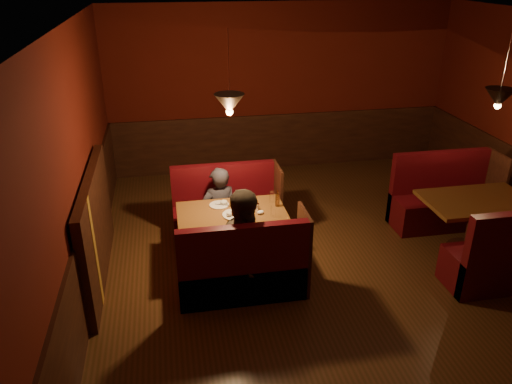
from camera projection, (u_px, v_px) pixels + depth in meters
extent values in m
cube|color=#412911|center=(342.00, 269.00, 6.22)|extent=(6.00, 7.00, 0.01)
cube|color=#34211A|center=(363.00, 24.00, 5.00)|extent=(6.00, 7.00, 0.01)
cube|color=#4A100A|center=(281.00, 89.00, 8.74)|extent=(6.00, 0.01, 2.90)
cube|color=#4A100A|center=(73.00, 179.00, 5.11)|extent=(0.01, 7.00, 2.90)
cube|color=black|center=(280.00, 141.00, 9.11)|extent=(6.00, 0.04, 1.00)
cube|color=black|center=(89.00, 258.00, 5.51)|extent=(0.04, 7.00, 1.00)
cube|color=black|center=(96.00, 228.00, 5.82)|extent=(0.10, 2.20, 1.30)
cube|color=#B6832B|center=(96.00, 252.00, 5.34)|extent=(0.01, 0.12, 1.30)
cylinder|color=#333333|center=(228.00, 67.00, 5.34)|extent=(0.01, 0.01, 0.80)
cone|color=black|center=(229.00, 104.00, 5.51)|extent=(0.34, 0.34, 0.22)
sphere|color=#FFBF72|center=(230.00, 112.00, 5.54)|extent=(0.08, 0.08, 0.08)
cylinder|color=#333333|center=(506.00, 63.00, 5.57)|extent=(0.01, 0.01, 0.80)
cone|color=black|center=(499.00, 98.00, 5.74)|extent=(0.34, 0.34, 0.22)
sphere|color=#FFBF72|center=(498.00, 106.00, 5.78)|extent=(0.08, 0.08, 0.08)
cube|color=brown|center=(232.00, 214.00, 6.08)|extent=(1.32, 0.80, 0.05)
cylinder|color=black|center=(232.00, 239.00, 6.23)|extent=(0.13, 0.13, 0.66)
cylinder|color=black|center=(233.00, 260.00, 6.36)|extent=(0.53, 0.53, 0.04)
cylinder|color=silver|center=(233.00, 215.00, 5.98)|extent=(0.26, 0.26, 0.02)
cube|color=black|center=(235.00, 213.00, 5.96)|extent=(0.08, 0.08, 0.03)
ellipsoid|color=silver|center=(229.00, 214.00, 5.92)|extent=(0.07, 0.07, 0.05)
cube|color=tan|center=(243.00, 217.00, 5.87)|extent=(0.08, 0.07, 0.03)
cylinder|color=silver|center=(240.00, 218.00, 5.88)|extent=(0.07, 0.11, 0.01)
cylinder|color=silver|center=(219.00, 205.00, 6.23)|extent=(0.25, 0.25, 0.01)
ellipsoid|color=beige|center=(224.00, 202.00, 6.23)|extent=(0.09, 0.09, 0.05)
cube|color=silver|center=(223.00, 205.00, 6.21)|extent=(0.18, 0.08, 0.00)
cylinder|color=white|center=(257.00, 206.00, 6.12)|extent=(0.05, 0.05, 0.08)
cylinder|color=white|center=(272.00, 197.00, 6.29)|extent=(0.07, 0.07, 0.14)
cylinder|color=white|center=(273.00, 211.00, 5.94)|extent=(0.07, 0.07, 0.14)
cylinder|color=#47230F|center=(277.00, 201.00, 6.18)|extent=(0.06, 0.06, 0.15)
cylinder|color=#47230F|center=(278.00, 193.00, 6.14)|extent=(0.02, 0.02, 0.07)
ellipsoid|color=white|center=(261.00, 212.00, 6.01)|extent=(0.11, 0.10, 0.04)
cube|color=#500710|center=(226.00, 222.00, 6.89)|extent=(1.42, 0.52, 0.42)
cube|color=#500710|center=(223.00, 197.00, 6.95)|extent=(1.42, 0.11, 0.99)
cube|color=black|center=(277.00, 199.00, 6.89)|extent=(0.04, 0.52, 0.99)
cube|color=#500710|center=(241.00, 278.00, 5.67)|extent=(1.42, 0.52, 0.42)
cube|color=#500710|center=(244.00, 266.00, 5.37)|extent=(1.42, 0.11, 0.99)
cube|color=black|center=(304.00, 250.00, 5.67)|extent=(0.04, 0.52, 0.99)
cube|color=brown|center=(478.00, 201.00, 6.29)|extent=(1.34, 0.86, 0.05)
cylinder|color=black|center=(472.00, 227.00, 6.45)|extent=(0.14, 0.14, 0.70)
cylinder|color=black|center=(468.00, 249.00, 6.59)|extent=(0.56, 0.56, 0.04)
cube|color=#500710|center=(442.00, 211.00, 7.15)|extent=(1.44, 0.55, 0.45)
cube|color=#500710|center=(437.00, 186.00, 7.22)|extent=(1.44, 0.12, 1.06)
cube|color=black|center=(492.00, 188.00, 7.15)|extent=(0.04, 0.55, 1.06)
cube|color=#500710|center=(506.00, 266.00, 5.85)|extent=(1.44, 0.55, 0.45)
imported|color=#312F3A|center=(219.00, 192.00, 6.62)|extent=(0.56, 0.42, 1.39)
imported|color=#332920|center=(247.00, 229.00, 5.48)|extent=(0.96, 0.88, 1.61)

